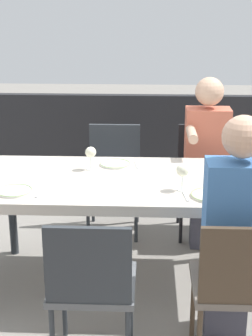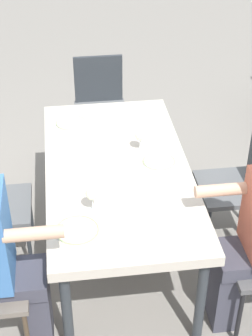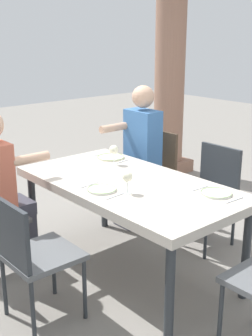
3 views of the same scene
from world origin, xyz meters
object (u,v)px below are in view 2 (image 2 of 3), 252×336
at_px(dining_table, 118,176).
at_px(wine_glass_1, 140,136).
at_px(plate_2, 71,123).
at_px(plate_0, 77,230).
at_px(plate_1, 159,161).
at_px(chair_mid_south, 241,181).
at_px(chair_head_east, 100,103).
at_px(wine_glass_0, 92,194).
at_px(diner_man_white, 4,253).

relative_size(dining_table, wine_glass_1, 11.09).
bearing_deg(dining_table, plate_2, 24.63).
xyz_separation_m(wine_glass_1, plate_2, (0.42, 0.45, -0.11)).
relative_size(plate_0, plate_1, 1.15).
xyz_separation_m(plate_0, plate_2, (1.18, -0.02, 0.00)).
bearing_deg(chair_mid_south, plate_0, 119.07).
bearing_deg(plate_2, chair_mid_south, -114.45).
xyz_separation_m(dining_table, chair_head_east, (1.30, 0.00, -0.15)).
bearing_deg(plate_0, wine_glass_1, -31.61).
xyz_separation_m(plate_0, plate_1, (0.60, -0.57, 0.00)).
bearing_deg(chair_head_east, plate_1, -167.87).
height_order(dining_table, wine_glass_1, wine_glass_1).
height_order(chair_head_east, wine_glass_0, wine_glass_0).
bearing_deg(dining_table, diner_man_white, 133.94).
relative_size(chair_head_east, plate_1, 4.37).
xyz_separation_m(chair_head_east, plate_1, (-1.28, -0.27, 0.23)).
bearing_deg(chair_head_east, plate_0, 171.15).
xyz_separation_m(chair_head_east, wine_glass_1, (-1.12, -0.17, 0.34)).
xyz_separation_m(plate_0, wine_glass_0, (0.17, -0.10, 0.11)).
bearing_deg(chair_mid_south, plate_2, 65.55).
height_order(chair_mid_south, plate_2, chair_mid_south).
height_order(diner_man_white, plate_1, diner_man_white).
relative_size(wine_glass_0, wine_glass_1, 1.05).
distance_m(dining_table, plate_2, 0.66).
distance_m(diner_man_white, plate_1, 1.18).
distance_m(dining_table, diner_man_white, 0.96).
height_order(wine_glass_1, plate_2, wine_glass_1).
distance_m(dining_table, chair_head_east, 1.31).
bearing_deg(dining_table, wine_glass_0, 155.05).
height_order(dining_table, plate_0, plate_0).
bearing_deg(plate_1, diner_man_white, 125.42).
height_order(plate_0, plate_2, same).
bearing_deg(diner_man_white, chair_mid_south, -64.87).
relative_size(chair_head_east, plate_0, 3.80).
height_order(chair_head_east, plate_2, chair_head_east).
bearing_deg(chair_mid_south, chair_head_east, 35.60).
bearing_deg(wine_glass_1, chair_mid_south, -98.73).
bearing_deg(dining_table, chair_head_east, 0.00).
height_order(plate_0, plate_1, same).
xyz_separation_m(dining_table, plate_1, (0.02, -0.27, 0.07)).
distance_m(wine_glass_0, plate_1, 0.65).
relative_size(diner_man_white, plate_2, 6.27).
bearing_deg(plate_2, chair_head_east, -21.18).
bearing_deg(chair_head_east, dining_table, 180.00).
relative_size(chair_mid_south, plate_1, 4.14).
relative_size(dining_table, plate_0, 7.35).
xyz_separation_m(chair_mid_south, diner_man_white, (-0.74, 1.57, 0.22)).
bearing_deg(chair_mid_south, wine_glass_0, 114.39).
height_order(dining_table, chair_head_east, chair_head_east).
bearing_deg(dining_table, wine_glass_1, -44.18).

